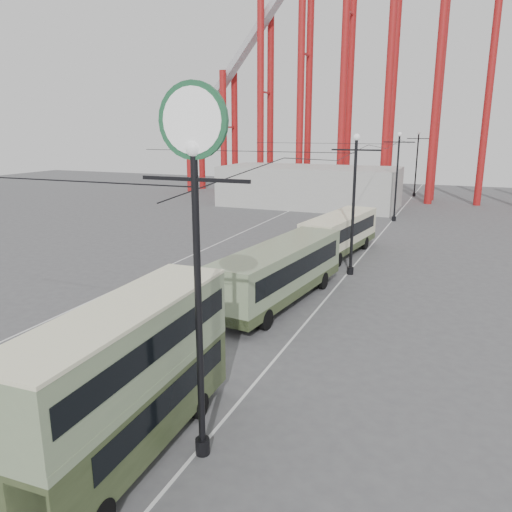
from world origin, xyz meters
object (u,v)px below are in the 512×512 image
at_px(single_decker_green, 280,271).
at_px(single_decker_cream, 340,233).
at_px(pedestrian, 257,276).
at_px(double_decker_bus, 128,374).
at_px(lamp_post_near, 195,196).

distance_m(single_decker_green, single_decker_cream, 12.23).
relative_size(single_decker_green, pedestrian, 7.06).
bearing_deg(single_decker_cream, double_decker_bus, -82.40).
relative_size(double_decker_bus, single_decker_cream, 0.86).
height_order(lamp_post_near, pedestrian, lamp_post_near).
xyz_separation_m(single_decker_green, single_decker_cream, (0.54, 12.21, -0.08)).
distance_m(lamp_post_near, double_decker_bus, 5.60).
bearing_deg(pedestrian, lamp_post_near, 71.54).
bearing_deg(single_decker_green, pedestrian, 147.95).
bearing_deg(lamp_post_near, pedestrian, 106.52).
bearing_deg(single_decker_cream, single_decker_green, -84.96).
bearing_deg(single_decker_green, single_decker_cream, 94.35).
distance_m(double_decker_bus, pedestrian, 16.65).
xyz_separation_m(lamp_post_near, double_decker_bus, (-1.94, -0.83, -5.19)).
xyz_separation_m(single_decker_green, pedestrian, (-2.10, 1.70, -1.02)).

